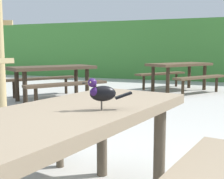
# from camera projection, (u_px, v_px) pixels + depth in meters

# --- Properties ---
(hedge_wall) EXTENTS (28.00, 1.32, 2.16)m
(hedge_wall) POSITION_uv_depth(u_px,v_px,m) (209.00, 50.00, 10.51)
(hedge_wall) COLOR #428438
(hedge_wall) RESTS_ON ground
(picnic_table_foreground) EXTENTS (2.00, 2.02, 0.74)m
(picnic_table_foreground) POSITION_uv_depth(u_px,v_px,m) (72.00, 138.00, 1.76)
(picnic_table_foreground) COLOR #84725B
(picnic_table_foreground) RESTS_ON ground
(bird_grackle) EXTENTS (0.26, 0.16, 0.18)m
(bird_grackle) POSITION_uv_depth(u_px,v_px,m) (101.00, 92.00, 1.67)
(bird_grackle) COLOR black
(bird_grackle) RESTS_ON picnic_table_foreground
(picnic_table_mid_left) EXTENTS (2.36, 2.37, 0.74)m
(picnic_table_mid_left) POSITION_uv_depth(u_px,v_px,m) (53.00, 75.00, 6.34)
(picnic_table_mid_left) COLOR #473828
(picnic_table_mid_left) RESTS_ON ground
(picnic_table_far_centre) EXTENTS (2.36, 2.36, 0.74)m
(picnic_table_far_centre) POSITION_uv_depth(u_px,v_px,m) (180.00, 70.00, 7.77)
(picnic_table_far_centre) COLOR brown
(picnic_table_far_centre) RESTS_ON ground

